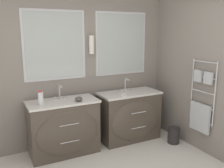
{
  "coord_description": "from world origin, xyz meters",
  "views": [
    {
      "loc": [
        -1.26,
        -1.87,
        1.89
      ],
      "look_at": [
        0.42,
        1.4,
        1.1
      ],
      "focal_mm": 40.0,
      "sensor_mm": 36.0,
      "label": 1
    }
  ],
  "objects_px": {
    "vanity_left": "(64,128)",
    "waste_bin": "(174,135)",
    "vanity_right": "(130,116)",
    "amenity_bowl": "(79,99)",
    "toiletry_bottle": "(41,98)"
  },
  "relations": [
    {
      "from": "vanity_left",
      "to": "amenity_bowl",
      "type": "bearing_deg",
      "value": -26.73
    },
    {
      "from": "amenity_bowl",
      "to": "vanity_right",
      "type": "bearing_deg",
      "value": 6.24
    },
    {
      "from": "vanity_right",
      "to": "vanity_left",
      "type": "bearing_deg",
      "value": 180.0
    },
    {
      "from": "toiletry_bottle",
      "to": "vanity_right",
      "type": "bearing_deg",
      "value": 1.98
    },
    {
      "from": "vanity_right",
      "to": "amenity_bowl",
      "type": "xyz_separation_m",
      "value": [
        -0.97,
        -0.11,
        0.46
      ]
    },
    {
      "from": "vanity_left",
      "to": "toiletry_bottle",
      "type": "relative_size",
      "value": 4.93
    },
    {
      "from": "vanity_right",
      "to": "waste_bin",
      "type": "distance_m",
      "value": 0.81
    },
    {
      "from": "amenity_bowl",
      "to": "vanity_left",
      "type": "bearing_deg",
      "value": 153.27
    },
    {
      "from": "waste_bin",
      "to": "toiletry_bottle",
      "type": "bearing_deg",
      "value": 168.34
    },
    {
      "from": "vanity_left",
      "to": "amenity_bowl",
      "type": "height_order",
      "value": "amenity_bowl"
    },
    {
      "from": "waste_bin",
      "to": "vanity_right",
      "type": "bearing_deg",
      "value": 140.27
    },
    {
      "from": "vanity_left",
      "to": "waste_bin",
      "type": "distance_m",
      "value": 1.85
    },
    {
      "from": "vanity_right",
      "to": "toiletry_bottle",
      "type": "distance_m",
      "value": 1.6
    },
    {
      "from": "vanity_right",
      "to": "waste_bin",
      "type": "bearing_deg",
      "value": -39.73
    },
    {
      "from": "toiletry_bottle",
      "to": "waste_bin",
      "type": "xyz_separation_m",
      "value": [
        2.1,
        -0.43,
        -0.8
      ]
    }
  ]
}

